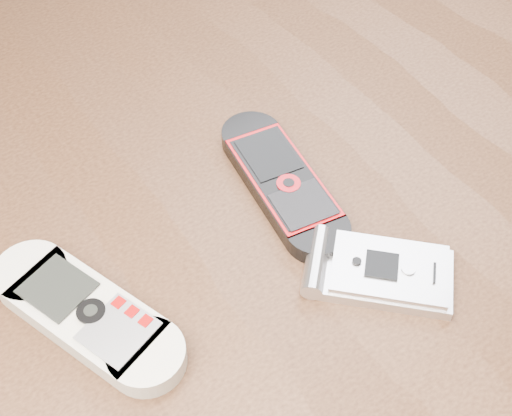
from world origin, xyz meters
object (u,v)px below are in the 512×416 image
object	(u,v)px
table	(251,295)
nokia_white	(87,314)
motorola_razr	(385,271)
nokia_black_red	(282,182)

from	to	relation	value
table	nokia_white	world-z (taller)	nokia_white
motorola_razr	table	bearing A→B (deg)	70.89
nokia_black_red	nokia_white	bearing A→B (deg)	-164.14
nokia_black_red	motorola_razr	size ratio (longest dim) A/B	1.50
nokia_white	nokia_black_red	xyz separation A→B (m)	(0.18, 0.02, -0.00)
nokia_white	motorola_razr	bearing A→B (deg)	-44.31
table	motorola_razr	distance (m)	0.16
nokia_white	motorola_razr	world-z (taller)	nokia_white
nokia_black_red	motorola_razr	distance (m)	0.11
table	nokia_black_red	distance (m)	0.12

